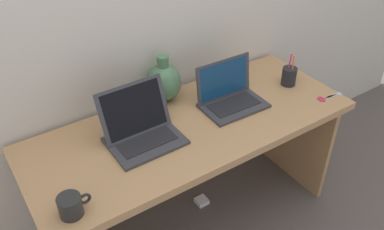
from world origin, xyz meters
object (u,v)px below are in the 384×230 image
(laptop_right, at_px, (229,93))
(coffee_mug, at_px, (71,206))
(scissors, at_px, (326,98))
(pen_cup, at_px, (289,76))
(laptop_left, at_px, (140,126))
(green_vase, at_px, (164,82))
(power_brick, at_px, (202,201))

(laptop_right, xyz_separation_m, coffee_mug, (-0.92, -0.26, -0.02))
(coffee_mug, height_order, scissors, coffee_mug)
(laptop_right, distance_m, scissors, 0.51)
(coffee_mug, xyz_separation_m, pen_cup, (1.31, 0.22, 0.01))
(laptop_left, xyz_separation_m, green_vase, (0.25, 0.22, 0.04))
(scissors, bearing_deg, coffee_mug, -179.56)
(coffee_mug, bearing_deg, green_vase, 35.16)
(laptop_left, bearing_deg, coffee_mug, -148.50)
(laptop_left, distance_m, coffee_mug, 0.49)
(pen_cup, bearing_deg, laptop_left, 177.79)
(pen_cup, bearing_deg, green_vase, 158.47)
(laptop_left, height_order, green_vase, green_vase)
(scissors, xyz_separation_m, power_brick, (-0.57, 0.30, -0.70))
(laptop_left, relative_size, power_brick, 4.66)
(green_vase, relative_size, scissors, 1.67)
(laptop_right, bearing_deg, laptop_left, -179.48)
(laptop_left, distance_m, power_brick, 0.86)
(scissors, bearing_deg, green_vase, 146.52)
(scissors, bearing_deg, pen_cup, 106.77)
(green_vase, bearing_deg, pen_cup, -21.53)
(coffee_mug, distance_m, pen_cup, 1.33)
(green_vase, bearing_deg, coffee_mug, -144.84)
(laptop_left, distance_m, laptop_right, 0.51)
(coffee_mug, xyz_separation_m, power_brick, (0.80, 0.31, -0.74))
(laptop_right, bearing_deg, coffee_mug, -164.23)
(scissors, bearing_deg, power_brick, 152.56)
(power_brick, bearing_deg, green_vase, 127.95)
(laptop_left, relative_size, scissors, 2.21)
(green_vase, bearing_deg, laptop_right, -39.89)
(laptop_left, bearing_deg, green_vase, 40.58)
(laptop_right, relative_size, pen_cup, 1.76)
(coffee_mug, relative_size, scissors, 0.85)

